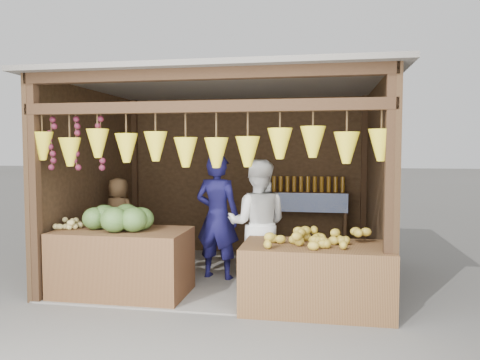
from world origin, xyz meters
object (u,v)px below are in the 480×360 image
Objects in this scene: counter_left at (122,263)px; counter_right at (316,277)px; vendor_seated at (119,215)px; woman_standing at (258,224)px; man_standing at (217,217)px.

counter_left is 2.30m from counter_right.
vendor_seated reaches higher than counter_left.
woman_standing is (-0.75, 0.72, 0.45)m from counter_right.
woman_standing is at bearing 136.11° from counter_right.
counter_left is 0.96× the size of woman_standing.
woman_standing reaches higher than counter_left.
counter_right is at bearing 169.79° from vendor_seated.
counter_left is at bearing 19.11° from woman_standing.
counter_right is at bearing 133.85° from woman_standing.
woman_standing is (1.55, 0.61, 0.42)m from counter_left.
counter_right is 0.99× the size of woman_standing.
counter_right is 1.49× the size of vendor_seated.
man_standing is at bearing -174.95° from vendor_seated.
man_standing is (0.97, 0.90, 0.45)m from counter_left.
counter_right is at bearing 154.17° from man_standing.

